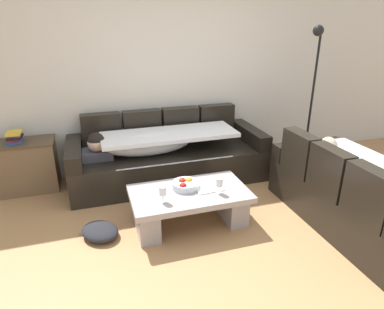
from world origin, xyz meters
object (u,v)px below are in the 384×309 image
object	(u,v)px
coffee_table	(189,203)
open_magazine	(209,188)
side_cabinet	(27,166)
book_stack_on_cabinet	(15,137)
couch_along_wall	(165,156)
couch_near_window	(354,194)
floor_lamp	(312,89)
crumpled_garment	(100,231)
fruit_bowl	(185,185)
wine_glass_near_right	(219,183)
wine_glass_near_left	(163,191)

from	to	relation	value
coffee_table	open_magazine	size ratio (longest dim) A/B	4.29
side_cabinet	book_stack_on_cabinet	distance (m)	0.39
couch_along_wall	coffee_table	size ratio (longest dim) A/B	2.10
couch_near_window	couch_along_wall	bearing A→B (deg)	45.12
open_magazine	floor_lamp	size ratio (longest dim) A/B	0.14
open_magazine	crumpled_garment	distance (m)	1.17
side_cabinet	floor_lamp	distance (m)	3.88
fruit_bowl	open_magazine	world-z (taller)	fruit_bowl
side_cabinet	floor_lamp	xyz separation A→B (m)	(3.78, -0.33, 0.80)
couch_along_wall	book_stack_on_cabinet	bearing A→B (deg)	172.86
book_stack_on_cabinet	wine_glass_near_right	bearing A→B (deg)	-35.85
couch_near_window	wine_glass_near_left	size ratio (longest dim) A/B	11.22
side_cabinet	fruit_bowl	bearing A→B (deg)	-36.98
couch_near_window	open_magazine	distance (m)	1.50
couch_along_wall	open_magazine	size ratio (longest dim) A/B	8.98
wine_glass_near_right	coffee_table	bearing A→B (deg)	153.72
couch_near_window	wine_glass_near_right	world-z (taller)	couch_near_window
couch_along_wall	wine_glass_near_left	bearing A→B (deg)	-103.95
side_cabinet	wine_glass_near_right	bearing A→B (deg)	-36.80
couch_along_wall	floor_lamp	xyz separation A→B (m)	(2.08, -0.11, 0.79)
floor_lamp	couch_near_window	bearing A→B (deg)	-107.10
fruit_bowl	book_stack_on_cabinet	distance (m)	2.17
fruit_bowl	couch_along_wall	bearing A→B (deg)	88.55
couch_near_window	wine_glass_near_left	distance (m)	1.97
couch_along_wall	floor_lamp	world-z (taller)	floor_lamp
couch_along_wall	coffee_table	xyz separation A→B (m)	(-0.01, -1.12, -0.09)
couch_near_window	crumpled_garment	world-z (taller)	couch_near_window
coffee_table	wine_glass_near_right	size ratio (longest dim) A/B	7.23
couch_along_wall	floor_lamp	distance (m)	2.22
coffee_table	crumpled_garment	size ratio (longest dim) A/B	3.00
wine_glass_near_left	side_cabinet	bearing A→B (deg)	133.35
wine_glass_near_left	crumpled_garment	size ratio (longest dim) A/B	0.42
wine_glass_near_left	open_magazine	size ratio (longest dim) A/B	0.59
couch_near_window	coffee_table	size ratio (longest dim) A/B	1.55
coffee_table	crumpled_garment	bearing A→B (deg)	177.74
open_magazine	book_stack_on_cabinet	xyz separation A→B (m)	(-1.97, 1.34, 0.32)
side_cabinet	couch_along_wall	bearing A→B (deg)	-7.49
side_cabinet	book_stack_on_cabinet	size ratio (longest dim) A/B	3.24
couch_near_window	fruit_bowl	xyz separation A→B (m)	(-1.64, 0.57, 0.09)
open_magazine	wine_glass_near_left	bearing A→B (deg)	-168.17
wine_glass_near_right	open_magazine	size ratio (longest dim) A/B	0.59
couch_near_window	floor_lamp	size ratio (longest dim) A/B	0.96
couch_near_window	floor_lamp	bearing A→B (deg)	-17.10
couch_along_wall	wine_glass_near_right	distance (m)	1.29
open_magazine	book_stack_on_cabinet	bearing A→B (deg)	143.02
couch_along_wall	crumpled_garment	size ratio (longest dim) A/B	6.29
fruit_bowl	wine_glass_near_left	distance (m)	0.36
fruit_bowl	open_magazine	distance (m)	0.24
coffee_table	side_cabinet	xyz separation A→B (m)	(-1.70, 1.34, 0.08)
coffee_table	side_cabinet	world-z (taller)	side_cabinet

